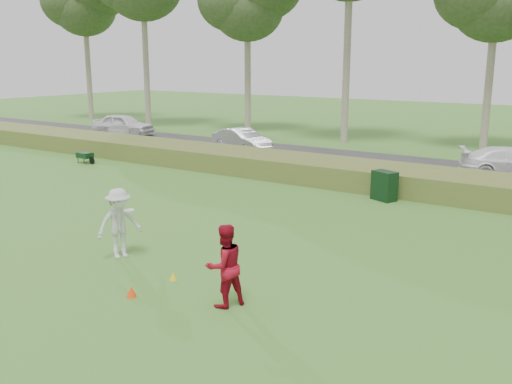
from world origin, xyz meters
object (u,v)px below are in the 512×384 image
Objects in this scene: car_left at (123,125)px; player_red at (225,266)px; cone_orange at (131,291)px; car_mid at (242,140)px; utility_cabinet at (384,186)px; player_white at (119,223)px; cone_yellow at (173,276)px.

player_red is at bearing -142.93° from car_left.
cone_orange is 27.55m from car_left.
player_red is 20.14m from car_mid.
car_left reaches higher than cone_orange.
car_left is at bearing 136.71° from cone_orange.
utility_cabinet is at bearing -102.13° from car_mid.
player_white is 0.44× the size of car_left.
player_white is 24.81m from car_left.
player_white is at bearing -147.35° from car_left.
player_red reaches higher than utility_cabinet.
player_white is 4.24m from player_red.
utility_cabinet is 12.19m from car_mid.
car_left is (-20.04, 18.88, 0.66)m from cone_orange.
cone_yellow is at bearing -144.71° from car_left.
player_white is 2.44m from cone_yellow.
cone_orange is (2.14, -1.71, -0.81)m from player_white.
player_red is 8.70× the size of cone_yellow.
player_white reaches higher than car_left.
car_mid is at bearing 47.04° from player_white.
cone_yellow is at bearing 84.95° from cone_orange.
cone_yellow is 26.78m from car_left.
player_red is at bearing 21.50° from cone_orange.
utility_cabinet is at bearing -152.91° from player_red.
cone_yellow is at bearing -73.86° from utility_cabinet.
player_red reaches higher than cone_orange.
player_red reaches higher than car_mid.
cone_orange is 19.79m from car_mid.
car_mid is at bearing -122.29° from player_red.
car_mid is (-7.11, 15.78, -0.22)m from player_white.
car_mid is at bearing 173.81° from utility_cabinet.
player_white reaches higher than cone_yellow.
cone_yellow is (2.25, -0.45, -0.83)m from player_white.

